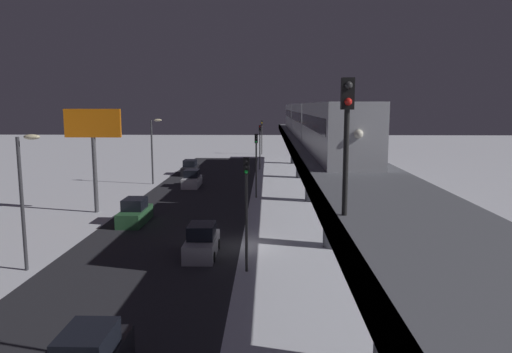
{
  "coord_description": "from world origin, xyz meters",
  "views": [
    {
      "loc": [
        -1.87,
        30.67,
        9.19
      ],
      "look_at": [
        -0.54,
        -22.74,
        1.27
      ],
      "focal_mm": 33.74,
      "sensor_mm": 36.0,
      "label": 1
    }
  ],
  "objects_px": {
    "rail_signal": "(347,123)",
    "sedan_silver": "(202,243)",
    "traffic_light_near": "(246,198)",
    "sedan_white": "(192,180)",
    "traffic_light_far": "(260,140)",
    "traffic_light_distant": "(262,132)",
    "subway_train": "(309,119)",
    "sedan_green": "(135,213)",
    "commercial_billboard": "(93,133)",
    "sedan_black_2": "(190,169)",
    "traffic_light_mid": "(256,156)"
  },
  "relations": [
    {
      "from": "traffic_light_near",
      "to": "traffic_light_far",
      "type": "distance_m",
      "value": 43.39
    },
    {
      "from": "subway_train",
      "to": "sedan_white",
      "type": "distance_m",
      "value": 15.07
    },
    {
      "from": "sedan_silver",
      "to": "traffic_light_distant",
      "type": "xyz_separation_m",
      "value": [
        -2.9,
        -62.2,
        3.41
      ]
    },
    {
      "from": "traffic_light_near",
      "to": "commercial_billboard",
      "type": "relative_size",
      "value": 0.72
    },
    {
      "from": "rail_signal",
      "to": "sedan_white",
      "type": "distance_m",
      "value": 42.16
    },
    {
      "from": "sedan_silver",
      "to": "traffic_light_near",
      "type": "relative_size",
      "value": 0.68
    },
    {
      "from": "sedan_silver",
      "to": "traffic_light_distant",
      "type": "relative_size",
      "value": 0.68
    },
    {
      "from": "sedan_silver",
      "to": "sedan_black_2",
      "type": "bearing_deg",
      "value": 100.35
    },
    {
      "from": "sedan_black_2",
      "to": "traffic_light_mid",
      "type": "relative_size",
      "value": 0.71
    },
    {
      "from": "subway_train",
      "to": "rail_signal",
      "type": "distance_m",
      "value": 36.82
    },
    {
      "from": "rail_signal",
      "to": "traffic_light_distant",
      "type": "distance_m",
      "value": 77.12
    },
    {
      "from": "sedan_black_2",
      "to": "sedan_white",
      "type": "relative_size",
      "value": 1.08
    },
    {
      "from": "rail_signal",
      "to": "sedan_white",
      "type": "bearing_deg",
      "value": -74.69
    },
    {
      "from": "sedan_white",
      "to": "commercial_billboard",
      "type": "distance_m",
      "value": 15.95
    },
    {
      "from": "traffic_light_far",
      "to": "traffic_light_distant",
      "type": "height_order",
      "value": "same"
    },
    {
      "from": "rail_signal",
      "to": "traffic_light_far",
      "type": "height_order",
      "value": "rail_signal"
    },
    {
      "from": "sedan_green",
      "to": "traffic_light_near",
      "type": "distance_m",
      "value": 14.77
    },
    {
      "from": "sedan_green",
      "to": "traffic_light_mid",
      "type": "relative_size",
      "value": 0.72
    },
    {
      "from": "sedan_white",
      "to": "rail_signal",
      "type": "bearing_deg",
      "value": 105.31
    },
    {
      "from": "traffic_light_mid",
      "to": "commercial_billboard",
      "type": "xyz_separation_m",
      "value": [
        13.69,
        6.98,
        2.63
      ]
    },
    {
      "from": "rail_signal",
      "to": "sedan_silver",
      "type": "height_order",
      "value": "rail_signal"
    },
    {
      "from": "subway_train",
      "to": "traffic_light_distant",
      "type": "bearing_deg",
      "value": -82.22
    },
    {
      "from": "sedan_white",
      "to": "traffic_light_far",
      "type": "bearing_deg",
      "value": -116.16
    },
    {
      "from": "subway_train",
      "to": "commercial_billboard",
      "type": "distance_m",
      "value": 21.75
    },
    {
      "from": "sedan_silver",
      "to": "sedan_white",
      "type": "distance_m",
      "value": 25.65
    },
    {
      "from": "sedan_white",
      "to": "traffic_light_near",
      "type": "distance_m",
      "value": 29.3
    },
    {
      "from": "subway_train",
      "to": "rail_signal",
      "type": "xyz_separation_m",
      "value": [
        2.05,
        36.76,
        0.95
      ]
    },
    {
      "from": "subway_train",
      "to": "sedan_black_2",
      "type": "relative_size",
      "value": 12.16
    },
    {
      "from": "rail_signal",
      "to": "traffic_light_far",
      "type": "distance_m",
      "value": 55.5
    },
    {
      "from": "subway_train",
      "to": "traffic_light_distant",
      "type": "relative_size",
      "value": 8.67
    },
    {
      "from": "sedan_black_2",
      "to": "subway_train",
      "type": "bearing_deg",
      "value": 138.64
    },
    {
      "from": "rail_signal",
      "to": "traffic_light_near",
      "type": "bearing_deg",
      "value": -73.8
    },
    {
      "from": "subway_train",
      "to": "rail_signal",
      "type": "bearing_deg",
      "value": 86.81
    },
    {
      "from": "sedan_black_2",
      "to": "traffic_light_near",
      "type": "distance_m",
      "value": 39.22
    },
    {
      "from": "sedan_green",
      "to": "commercial_billboard",
      "type": "relative_size",
      "value": 0.52
    },
    {
      "from": "sedan_white",
      "to": "traffic_light_distant",
      "type": "xyz_separation_m",
      "value": [
        -7.5,
        -36.97,
        3.4
      ]
    },
    {
      "from": "rail_signal",
      "to": "sedan_white",
      "type": "height_order",
      "value": "rail_signal"
    },
    {
      "from": "sedan_silver",
      "to": "sedan_white",
      "type": "xyz_separation_m",
      "value": [
        4.6,
        -25.23,
        0.01
      ]
    },
    {
      "from": "sedan_green",
      "to": "traffic_light_far",
      "type": "bearing_deg",
      "value": -106.0
    },
    {
      "from": "traffic_light_far",
      "to": "sedan_green",
      "type": "bearing_deg",
      "value": 74.0
    },
    {
      "from": "sedan_black_2",
      "to": "sedan_silver",
      "type": "bearing_deg",
      "value": 100.35
    },
    {
      "from": "sedan_white",
      "to": "traffic_light_far",
      "type": "xyz_separation_m",
      "value": [
        -7.5,
        -15.27,
        3.4
      ]
    },
    {
      "from": "sedan_white",
      "to": "traffic_light_distant",
      "type": "relative_size",
      "value": 0.66
    },
    {
      "from": "traffic_light_near",
      "to": "traffic_light_far",
      "type": "relative_size",
      "value": 1.0
    },
    {
      "from": "rail_signal",
      "to": "traffic_light_mid",
      "type": "height_order",
      "value": "rail_signal"
    },
    {
      "from": "rail_signal",
      "to": "subway_train",
      "type": "bearing_deg",
      "value": -93.19
    },
    {
      "from": "rail_signal",
      "to": "commercial_billboard",
      "type": "xyz_separation_m",
      "value": [
        17.12,
        -26.53,
        -1.87
      ]
    },
    {
      "from": "sedan_black_2",
      "to": "traffic_light_far",
      "type": "height_order",
      "value": "traffic_light_far"
    },
    {
      "from": "sedan_silver",
      "to": "traffic_light_near",
      "type": "xyz_separation_m",
      "value": [
        -2.9,
        2.89,
        3.41
      ]
    },
    {
      "from": "rail_signal",
      "to": "sedan_silver",
      "type": "relative_size",
      "value": 0.92
    }
  ]
}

